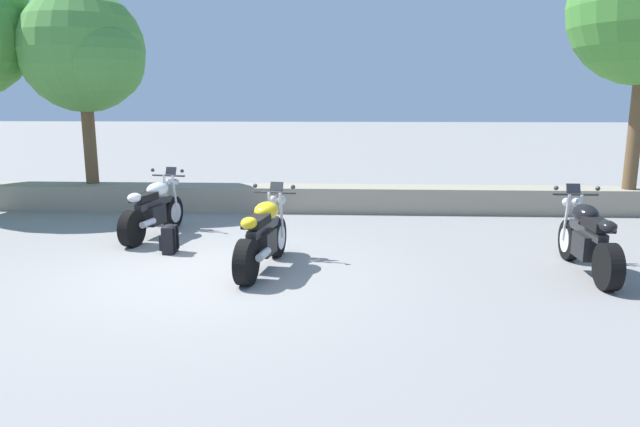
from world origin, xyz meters
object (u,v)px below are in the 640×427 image
object	(u,v)px
rider_backpack	(169,238)
leafy_tree_mid_left	(87,53)
motorcycle_black_far_right	(588,240)
motorcycle_yellow_centre	(263,236)
motorcycle_white_near_left	(154,210)

from	to	relation	value
rider_backpack	leafy_tree_mid_left	xyz separation A→B (m)	(-2.87, 3.80, 3.18)
motorcycle_black_far_right	leafy_tree_mid_left	distance (m)	10.60
rider_backpack	leafy_tree_mid_left	world-z (taller)	leafy_tree_mid_left
leafy_tree_mid_left	motorcycle_black_far_right	bearing A→B (deg)	-26.50
motorcycle_yellow_centre	motorcycle_black_far_right	xyz separation A→B (m)	(4.60, 0.04, 0.00)
motorcycle_yellow_centre	motorcycle_black_far_right	world-z (taller)	same
motorcycle_white_near_left	motorcycle_black_far_right	distance (m)	7.11
motorcycle_yellow_centre	leafy_tree_mid_left	xyz separation A→B (m)	(-4.52, 4.58, 2.94)
motorcycle_black_far_right	rider_backpack	bearing A→B (deg)	173.18
rider_backpack	leafy_tree_mid_left	size ratio (longest dim) A/B	0.11
rider_backpack	leafy_tree_mid_left	bearing A→B (deg)	127.09
motorcycle_black_far_right	rider_backpack	size ratio (longest dim) A/B	4.39
motorcycle_white_near_left	motorcycle_yellow_centre	bearing A→B (deg)	-39.90
motorcycle_yellow_centre	leafy_tree_mid_left	world-z (taller)	leafy_tree_mid_left
leafy_tree_mid_left	rider_backpack	bearing A→B (deg)	-52.91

